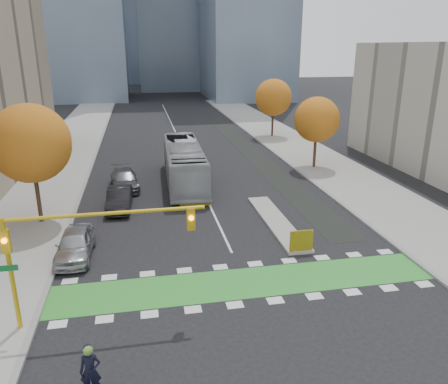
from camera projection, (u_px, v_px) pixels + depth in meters
name	position (u px, v px, depth m)	size (l,w,h in m)	color
ground	(253.00, 298.00, 21.23)	(300.00, 300.00, 0.00)	black
sidewalk_west	(42.00, 188.00, 37.39)	(7.00, 120.00, 0.15)	gray
sidewalk_east	(336.00, 172.00, 42.25)	(7.00, 120.00, 0.15)	gray
curb_west	(84.00, 186.00, 38.02)	(0.30, 120.00, 0.16)	gray
curb_east	(302.00, 174.00, 41.62)	(0.30, 120.00, 0.16)	gray
bike_crossing	(246.00, 283.00, 22.62)	(20.00, 3.00, 0.01)	green
centre_line	(178.00, 138.00, 58.46)	(0.15, 70.00, 0.01)	silver
bike_lane_paint	(251.00, 152.00, 50.50)	(2.50, 50.00, 0.01)	black
median_island	(276.00, 221.00, 30.30)	(1.60, 10.00, 0.16)	gray
hazard_board	(301.00, 241.00, 25.60)	(1.40, 0.12, 1.30)	yellow
tree_west	(31.00, 144.00, 28.45)	(5.20, 5.20, 8.22)	#332114
tree_east_near	(317.00, 120.00, 42.32)	(4.40, 4.40, 7.08)	#332114
tree_east_far	(273.00, 97.00, 57.19)	(4.80, 4.80, 7.65)	#332114
traffic_signal_west	(73.00, 240.00, 18.04)	(8.53, 0.56, 5.20)	#BF9914
bus	(184.00, 163.00, 38.44)	(3.09, 13.20, 3.68)	#A3A7AB
parked_car_a	(75.00, 244.00, 25.13)	(1.93, 4.81, 1.64)	#A4A4A9
parked_car_b	(119.00, 199.00, 32.64)	(1.70, 4.89, 1.61)	black
parked_car_c	(124.00, 180.00, 37.34)	(2.21, 5.44, 1.58)	#505156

